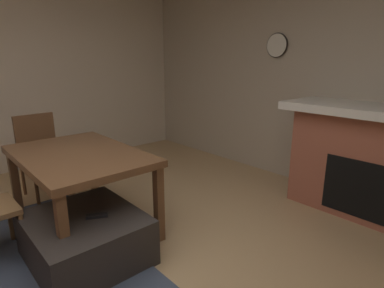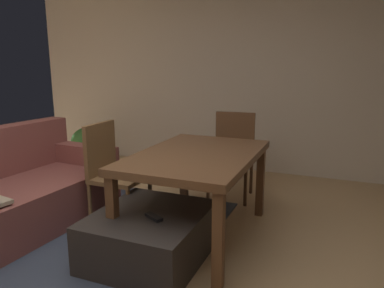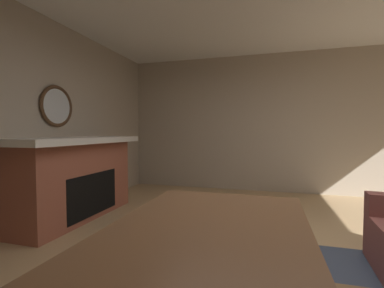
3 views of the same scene
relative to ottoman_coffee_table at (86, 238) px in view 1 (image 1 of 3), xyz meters
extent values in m
cube|color=#B7A893|center=(-0.59, -2.84, 1.17)|extent=(6.97, 0.12, 2.71)
cube|color=black|center=(-1.36, -2.22, 0.17)|extent=(1.00, 0.10, 0.56)
cube|color=#2D2826|center=(0.00, 0.00, 0.00)|extent=(0.89, 0.79, 0.37)
cube|color=black|center=(-0.08, -0.07, 0.20)|extent=(0.12, 0.17, 0.02)
cube|color=brown|center=(0.48, -0.19, 0.53)|extent=(1.41, 0.93, 0.06)
cube|color=brown|center=(-0.17, 0.21, 0.16)|extent=(0.07, 0.07, 0.68)
cube|color=brown|center=(1.12, 0.21, 0.16)|extent=(0.07, 0.07, 0.68)
cube|color=brown|center=(-0.17, -0.59, 0.16)|extent=(0.07, 0.07, 0.68)
cube|color=brown|center=(1.12, -0.59, 0.16)|extent=(0.07, 0.07, 0.68)
cube|color=brown|center=(1.48, -0.19, 0.25)|extent=(0.47, 0.47, 0.04)
cube|color=brown|center=(1.68, -0.17, 0.51)|extent=(0.08, 0.44, 0.48)
cylinder|color=brown|center=(1.30, -0.41, 0.02)|extent=(0.04, 0.04, 0.41)
cylinder|color=brown|center=(1.27, -0.01, 0.02)|extent=(0.04, 0.04, 0.41)
cylinder|color=brown|center=(1.70, -0.37, 0.02)|extent=(0.04, 0.04, 0.41)
cylinder|color=brown|center=(1.67, 0.03, 0.02)|extent=(0.04, 0.04, 0.41)
cylinder|color=brown|center=(0.68, 0.38, 0.02)|extent=(0.04, 0.04, 0.41)
cylinder|color=brown|center=(0.28, 0.37, 0.02)|extent=(0.04, 0.04, 0.41)
cylinder|color=silver|center=(0.19, -2.75, 1.53)|extent=(0.28, 0.03, 0.28)
torus|color=black|center=(0.19, -2.75, 1.53)|extent=(0.31, 0.02, 0.31)
camera|label=1|loc=(-2.17, 0.82, 1.35)|focal=29.12mm
camera|label=2|loc=(-2.21, -1.25, 1.26)|focal=33.85mm
camera|label=3|loc=(1.67, 0.08, 1.00)|focal=25.01mm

